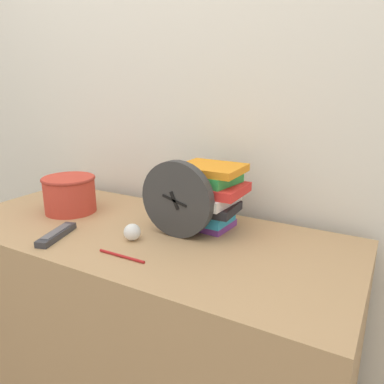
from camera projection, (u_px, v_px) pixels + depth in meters
wall_back at (196, 94)px, 1.43m from camera, size 6.00×0.04×2.40m
desk at (146, 330)px, 1.35m from camera, size 1.38×0.60×0.77m
desk_clock at (177, 199)px, 1.16m from camera, size 0.25×0.04×0.25m
book_stack at (206, 194)px, 1.25m from camera, size 0.25×0.21×0.21m
basket at (70, 193)px, 1.41m from camera, size 0.20×0.20×0.14m
tv_remote at (57, 234)px, 1.18m from camera, size 0.09×0.18×0.02m
crumpled_paper_ball at (132, 232)px, 1.16m from camera, size 0.05×0.05×0.05m
pen at (122, 256)px, 1.05m from camera, size 0.16×0.01×0.01m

